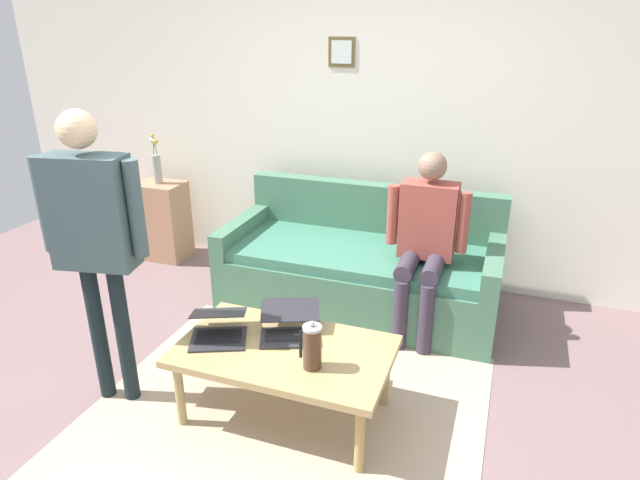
{
  "coord_description": "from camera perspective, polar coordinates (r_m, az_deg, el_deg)",
  "views": [
    {
      "loc": [
        -1.09,
        2.11,
        2.07
      ],
      "look_at": [
        -0.02,
        -0.84,
        0.8
      ],
      "focal_mm": 30.57,
      "sensor_mm": 36.0,
      "label": 1
    }
  ],
  "objects": [
    {
      "name": "person_standing",
      "position": [
        3.07,
        -22.68,
        1.33
      ],
      "size": [
        0.59,
        0.26,
        1.67
      ],
      "color": "black",
      "rests_on": "ground_plane"
    },
    {
      "name": "couch",
      "position": [
        4.18,
        4.31,
        -2.99
      ],
      "size": [
        2.04,
        0.92,
        0.88
      ],
      "color": "#447258",
      "rests_on": "ground_plane"
    },
    {
      "name": "area_rug",
      "position": [
        3.17,
        -4.32,
        -18.64
      ],
      "size": [
        2.16,
        2.09,
        0.01
      ],
      "primitive_type": "cube",
      "color": "tan",
      "rests_on": "ground_plane"
    },
    {
      "name": "flower_vase",
      "position": [
        5.06,
        -16.74,
        7.54
      ],
      "size": [
        0.09,
        0.08,
        0.44
      ],
      "color": "#9BA297",
      "rests_on": "side_shelf"
    },
    {
      "name": "person_seated",
      "position": [
        3.72,
        10.97,
        0.49
      ],
      "size": [
        0.55,
        0.51,
        1.28
      ],
      "color": "#393140",
      "rests_on": "ground_plane"
    },
    {
      "name": "french_press",
      "position": [
        2.77,
        -0.83,
        -11.11
      ],
      "size": [
        0.12,
        0.1,
        0.27
      ],
      "color": "#4C3323",
      "rests_on": "coffee_table"
    },
    {
      "name": "back_wall",
      "position": [
        4.5,
        5.72,
        12.73
      ],
      "size": [
        7.04,
        0.11,
        2.7
      ],
      "color": "silver",
      "rests_on": "ground_plane"
    },
    {
      "name": "side_shelf",
      "position": [
        5.21,
        -16.12,
        1.96
      ],
      "size": [
        0.42,
        0.32,
        0.72
      ],
      "color": "tan",
      "rests_on": "ground_plane"
    },
    {
      "name": "ground_plane",
      "position": [
        3.15,
        -5.93,
        -19.2
      ],
      "size": [
        7.68,
        7.68,
        0.0
      ],
      "primitive_type": "plane",
      "color": "#785D5F"
    },
    {
      "name": "laptop_center",
      "position": [
        3.1,
        -10.57,
        -9.21
      ],
      "size": [
        0.4,
        0.41,
        0.16
      ],
      "color": "#28282D",
      "rests_on": "coffee_table"
    },
    {
      "name": "laptop_left",
      "position": [
        3.08,
        -3.12,
        -9.13
      ],
      "size": [
        0.43,
        0.43,
        0.14
      ],
      "color": "#28282D",
      "rests_on": "coffee_table"
    },
    {
      "name": "coffee_table",
      "position": [
        3.01,
        -3.75,
        -11.91
      ],
      "size": [
        1.15,
        0.68,
        0.43
      ],
      "color": "tan",
      "rests_on": "ground_plane"
    }
  ]
}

